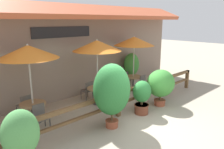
# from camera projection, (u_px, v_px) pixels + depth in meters

# --- Properties ---
(ground_plane) EXTENTS (60.00, 60.00, 0.00)m
(ground_plane) POSITION_uv_depth(u_px,v_px,m) (140.00, 125.00, 7.45)
(ground_plane) COLOR #9E937F
(building_facade) EXTENTS (14.28, 1.49, 4.23)m
(building_facade) POSITION_uv_depth(u_px,v_px,m) (71.00, 50.00, 9.81)
(building_facade) COLOR gray
(building_facade) RESTS_ON ground
(patio_railing) EXTENTS (10.40, 0.14, 0.95)m
(patio_railing) POSITION_uv_depth(u_px,v_px,m) (118.00, 98.00, 8.02)
(patio_railing) COLOR brown
(patio_railing) RESTS_ON ground
(patio_umbrella_near) EXTENTS (2.00, 2.00, 2.75)m
(patio_umbrella_near) POSITION_uv_depth(u_px,v_px,m) (28.00, 52.00, 7.09)
(patio_umbrella_near) COLOR #B7B2A8
(patio_umbrella_near) RESTS_ON ground
(dining_table_near) EXTENTS (0.89, 0.89, 0.71)m
(dining_table_near) POSITION_uv_depth(u_px,v_px,m) (33.00, 107.00, 7.55)
(dining_table_near) COLOR olive
(dining_table_near) RESTS_ON ground
(chair_near_streetside) EXTENTS (0.44, 0.44, 0.85)m
(chair_near_streetside) POSITION_uv_depth(u_px,v_px,m) (41.00, 116.00, 7.06)
(chair_near_streetside) COLOR #514C47
(chair_near_streetside) RESTS_ON ground
(chair_near_wallside) EXTENTS (0.46, 0.46, 0.85)m
(chair_near_wallside) POSITION_uv_depth(u_px,v_px,m) (25.00, 105.00, 8.02)
(chair_near_wallside) COLOR #514C47
(chair_near_wallside) RESTS_ON ground
(patio_umbrella_middle) EXTENTS (2.00, 2.00, 2.75)m
(patio_umbrella_middle) POSITION_uv_depth(u_px,v_px,m) (97.00, 46.00, 8.82)
(patio_umbrella_middle) COLOR #B7B2A8
(patio_umbrella_middle) RESTS_ON ground
(dining_table_middle) EXTENTS (0.89, 0.89, 0.71)m
(dining_table_middle) POSITION_uv_depth(u_px,v_px,m) (98.00, 91.00, 9.29)
(dining_table_middle) COLOR olive
(dining_table_middle) RESTS_ON ground
(chair_middle_streetside) EXTENTS (0.51, 0.51, 0.85)m
(chair_middle_streetside) POSITION_uv_depth(u_px,v_px,m) (109.00, 97.00, 8.86)
(chair_middle_streetside) COLOR #514C47
(chair_middle_streetside) RESTS_ON ground
(chair_middle_wallside) EXTENTS (0.43, 0.43, 0.85)m
(chair_middle_wallside) POSITION_uv_depth(u_px,v_px,m) (88.00, 90.00, 9.77)
(chair_middle_wallside) COLOR #514C47
(chair_middle_wallside) RESTS_ON ground
(patio_umbrella_far) EXTENTS (2.00, 2.00, 2.75)m
(patio_umbrella_far) POSITION_uv_depth(u_px,v_px,m) (134.00, 41.00, 10.71)
(patio_umbrella_far) COLOR #B7B2A8
(patio_umbrella_far) RESTS_ON ground
(dining_table_far) EXTENTS (0.89, 0.89, 0.71)m
(dining_table_far) POSITION_uv_depth(u_px,v_px,m) (133.00, 79.00, 11.17)
(dining_table_far) COLOR olive
(dining_table_far) RESTS_ON ground
(chair_far_streetside) EXTENTS (0.43, 0.43, 0.85)m
(chair_far_streetside) POSITION_uv_depth(u_px,v_px,m) (144.00, 83.00, 10.77)
(chair_far_streetside) COLOR #514C47
(chair_far_streetside) RESTS_ON ground
(chair_far_wallside) EXTENTS (0.50, 0.50, 0.85)m
(chair_far_wallside) POSITION_uv_depth(u_px,v_px,m) (123.00, 78.00, 11.66)
(chair_far_wallside) COLOR #514C47
(chair_far_wallside) RESTS_ON ground
(potted_plant_tall_tropical) EXTENTS (1.26, 1.14, 2.17)m
(potted_plant_tall_tropical) POSITION_uv_depth(u_px,v_px,m) (112.00, 90.00, 7.03)
(potted_plant_tall_tropical) COLOR #9E4C33
(potted_plant_tall_tropical) RESTS_ON ground
(potted_plant_small_flowering) EXTENTS (1.22, 1.10, 1.53)m
(potted_plant_small_flowering) POSITION_uv_depth(u_px,v_px,m) (161.00, 84.00, 9.00)
(potted_plant_small_flowering) COLOR #9E4C33
(potted_plant_small_flowering) RESTS_ON ground
(potted_plant_entrance_palm) EXTENTS (0.74, 0.67, 1.30)m
(potted_plant_entrance_palm) POSITION_uv_depth(u_px,v_px,m) (142.00, 95.00, 8.23)
(potted_plant_entrance_palm) COLOR brown
(potted_plant_entrance_palm) RESTS_ON ground
(potted_plant_corner_fern) EXTENTS (0.88, 0.79, 1.51)m
(potted_plant_corner_fern) POSITION_uv_depth(u_px,v_px,m) (21.00, 138.00, 5.12)
(potted_plant_corner_fern) COLOR #9E4C33
(potted_plant_corner_fern) RESTS_ON ground
(potted_plant_broad_leaf) EXTENTS (0.89, 0.80, 1.75)m
(potted_plant_broad_leaf) POSITION_uv_depth(u_px,v_px,m) (131.00, 66.00, 12.06)
(potted_plant_broad_leaf) COLOR #B7AD99
(potted_plant_broad_leaf) RESTS_ON ground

